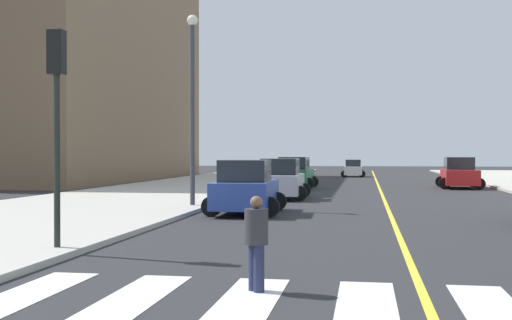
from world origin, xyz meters
TOP-DOWN VIEW (x-y plane):
  - sidewalk_kerb_west at (-12.20, 20.00)m, footprint 10.00×120.00m
  - crosswalk_paint at (0.00, 4.00)m, footprint 13.50×4.00m
  - lane_divider_paint at (0.00, 40.00)m, footprint 0.16×80.00m
  - low_rise_brick_west at (-26.71, 47.50)m, footprint 16.00×32.00m
  - car_green_nearest at (-5.44, 36.80)m, footprint 2.92×4.59m
  - car_blue_second at (-5.34, 18.58)m, footprint 2.91×4.58m
  - car_white_third at (-2.04, 57.98)m, footprint 2.33×3.71m
  - car_silver_fourth at (-5.05, 26.60)m, footprint 2.86×4.53m
  - car_red_fifth at (5.10, 38.32)m, footprint 2.89×4.56m
  - traffic_light_far_corner at (-7.80, 8.25)m, footprint 0.36×0.41m
  - pedestrian_crossing at (-2.68, 4.95)m, footprint 0.39×0.39m
  - street_lamp at (-7.92, 20.47)m, footprint 0.44×0.44m

SIDE VIEW (x-z plane):
  - lane_divider_paint at x=0.00m, z-range 0.00..0.01m
  - crosswalk_paint at x=0.00m, z-range 0.00..0.01m
  - sidewalk_kerb_west at x=-12.20m, z-range 0.00..0.15m
  - car_white_third at x=-2.04m, z-range -0.05..1.60m
  - pedestrian_crossing at x=-2.68m, z-range 0.08..1.66m
  - car_silver_fourth at x=-5.05m, z-range -0.07..1.94m
  - car_red_fifth at x=5.10m, z-range -0.07..1.95m
  - car_blue_second at x=-5.34m, z-range -0.07..1.96m
  - car_green_nearest at x=-5.44m, z-range -0.07..1.96m
  - traffic_light_far_corner at x=-7.80m, z-range 1.14..6.04m
  - street_lamp at x=-7.92m, z-range 0.83..8.62m
  - low_rise_brick_west at x=-26.71m, z-range 0.00..19.22m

